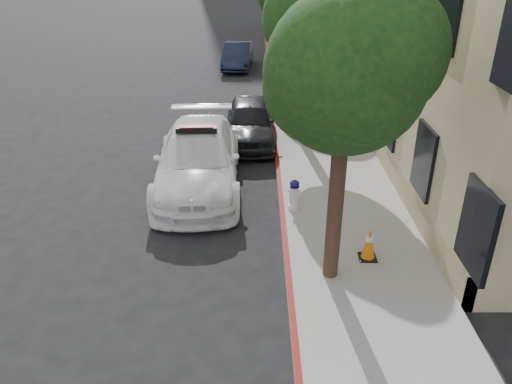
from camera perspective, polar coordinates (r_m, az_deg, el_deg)
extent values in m
plane|color=black|center=(12.11, -6.64, -4.28)|extent=(120.00, 120.00, 0.00)
cube|color=gray|center=(21.33, 6.02, 9.87)|extent=(3.20, 50.00, 0.15)
cube|color=maroon|center=(21.22, 1.82, 9.92)|extent=(0.12, 50.00, 0.15)
cylinder|color=black|center=(9.52, 9.09, -1.16)|extent=(0.30, 0.30, 3.30)
sphere|color=black|center=(8.67, 10.28, 13.32)|extent=(2.80, 2.80, 2.80)
sphere|color=black|center=(8.38, 13.64, 15.36)|extent=(2.24, 2.24, 2.24)
sphere|color=black|center=(8.97, 7.56, 11.98)|extent=(2.10, 2.10, 2.10)
cylinder|color=black|center=(16.97, 5.19, 11.38)|extent=(0.30, 0.30, 3.19)
sphere|color=black|center=(16.51, 5.54, 19.43)|extent=(2.60, 2.60, 2.60)
sphere|color=black|center=(16.21, 7.21, 20.64)|extent=(2.08, 2.08, 2.08)
sphere|color=black|center=(16.82, 4.15, 18.58)|extent=(1.95, 1.95, 1.95)
cylinder|color=black|center=(24.74, 3.64, 16.53)|extent=(0.30, 0.30, 3.41)
imported|color=white|center=(13.90, -6.63, 3.73)|extent=(2.54, 5.71, 1.63)
cube|color=black|center=(13.59, -6.82, 7.12)|extent=(1.11, 0.33, 0.14)
cube|color=#A50A07|center=(13.57, -6.83, 7.36)|extent=(0.91, 0.26, 0.06)
imported|color=black|center=(17.17, -0.66, 8.11)|extent=(1.72, 4.26, 1.45)
imported|color=#141A33|center=(28.05, -2.12, 15.30)|extent=(1.66, 4.11, 1.33)
cylinder|color=white|center=(12.67, 4.32, -1.64)|extent=(0.30, 0.30, 0.09)
cylinder|color=white|center=(12.53, 4.37, -0.41)|extent=(0.22, 0.22, 0.51)
ellipsoid|color=navy|center=(12.38, 4.42, 0.99)|extent=(0.24, 0.24, 0.17)
cylinder|color=white|center=(12.48, 4.39, 0.06)|extent=(0.33, 0.17, 0.09)
cylinder|color=white|center=(12.48, 4.39, 0.06)|extent=(0.13, 0.19, 0.09)
cube|color=black|center=(10.99, 12.62, -7.30)|extent=(0.39, 0.39, 0.03)
cone|color=orange|center=(10.80, 12.80, -5.73)|extent=(0.29, 0.29, 0.68)
cylinder|color=white|center=(10.74, 12.86, -5.22)|extent=(0.15, 0.15, 0.10)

